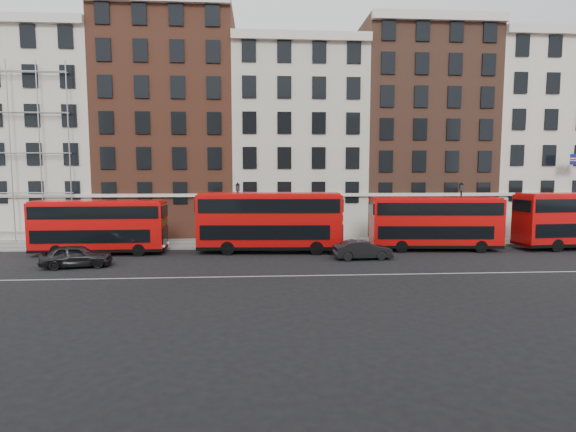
{
  "coord_description": "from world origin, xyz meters",
  "views": [
    {
      "loc": [
        -4.04,
        -28.9,
        6.35
      ],
      "look_at": [
        -1.79,
        5.0,
        3.0
      ],
      "focal_mm": 28.0,
      "sensor_mm": 36.0,
      "label": 1
    }
  ],
  "objects": [
    {
      "name": "bus_b",
      "position": [
        -3.19,
        6.22,
        2.53
      ],
      "size": [
        11.39,
        3.35,
        4.73
      ],
      "rotation": [
        0.0,
        0.0,
        -0.06
      ],
      "color": "#C20A09",
      "rests_on": "ground"
    },
    {
      "name": "pavement",
      "position": [
        0.0,
        10.5,
        0.07
      ],
      "size": [
        80.0,
        5.0,
        0.15
      ],
      "primitive_type": "cube",
      "color": "slate",
      "rests_on": "ground"
    },
    {
      "name": "building_terrace",
      "position": [
        -0.31,
        17.88,
        10.24
      ],
      "size": [
        64.0,
        11.95,
        22.0
      ],
      "color": "beige",
      "rests_on": "ground"
    },
    {
      "name": "car_front",
      "position": [
        3.54,
        2.98,
        0.7
      ],
      "size": [
        4.33,
        1.74,
        1.4
      ],
      "primitive_type": "imported",
      "rotation": [
        0.0,
        0.0,
        1.63
      ],
      "color": "black",
      "rests_on": "ground"
    },
    {
      "name": "bus_a",
      "position": [
        -16.29,
        6.21,
        2.24
      ],
      "size": [
        9.95,
        2.47,
        4.17
      ],
      "rotation": [
        0.0,
        0.0,
        0.01
      ],
      "color": "#C20A09",
      "rests_on": "ground"
    },
    {
      "name": "lamp_post_right",
      "position": [
        13.45,
        8.7,
        3.08
      ],
      "size": [
        0.44,
        0.44,
        5.33
      ],
      "color": "black",
      "rests_on": "pavement"
    },
    {
      "name": "ground",
      "position": [
        0.0,
        0.0,
        0.0
      ],
      "size": [
        120.0,
        120.0,
        0.0
      ],
      "primitive_type": "plane",
      "color": "black",
      "rests_on": "ground"
    },
    {
      "name": "bus_c",
      "position": [
        10.17,
        6.22,
        2.32
      ],
      "size": [
        10.46,
        3.23,
        4.33
      ],
      "rotation": [
        0.0,
        0.0,
        -0.07
      ],
      "color": "#C20A09",
      "rests_on": "ground"
    },
    {
      "name": "lamp_post_left",
      "position": [
        -5.76,
        9.02,
        3.08
      ],
      "size": [
        0.44,
        0.44,
        5.33
      ],
      "color": "black",
      "rests_on": "pavement"
    },
    {
      "name": "car_rear",
      "position": [
        -16.16,
        1.49,
        0.76
      ],
      "size": [
        4.69,
        2.51,
        1.52
      ],
      "primitive_type": "imported",
      "rotation": [
        0.0,
        0.0,
        1.74
      ],
      "color": "black",
      "rests_on": "ground"
    },
    {
      "name": "road_centre_line",
      "position": [
        0.0,
        -2.0,
        0.01
      ],
      "size": [
        70.0,
        0.12,
        0.01
      ],
      "primitive_type": "cube",
      "color": "white",
      "rests_on": "ground"
    },
    {
      "name": "kerb",
      "position": [
        0.0,
        8.0,
        0.08
      ],
      "size": [
        80.0,
        0.3,
        0.16
      ],
      "primitive_type": "cube",
      "color": "gray",
      "rests_on": "ground"
    },
    {
      "name": "iron_railings",
      "position": [
        0.0,
        12.7,
        0.65
      ],
      "size": [
        6.6,
        0.06,
        1.0
      ],
      "primitive_type": null,
      "color": "black",
      "rests_on": "pavement"
    }
  ]
}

